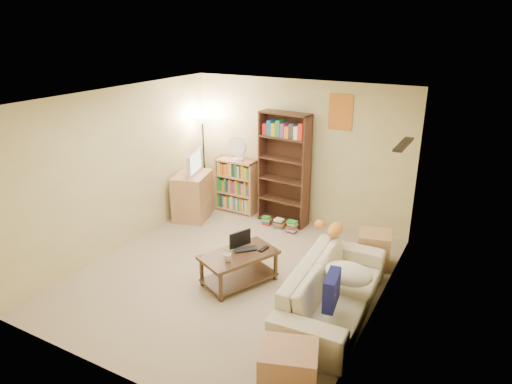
% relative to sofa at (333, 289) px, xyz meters
% --- Properties ---
extents(room, '(4.50, 4.54, 2.52)m').
position_rel_sofa_xyz_m(room, '(-1.55, 0.17, 1.30)').
color(room, tan).
rests_on(room, ground).
extents(sofa, '(2.28, 1.08, 0.64)m').
position_rel_sofa_xyz_m(sofa, '(0.00, 0.00, 0.00)').
color(sofa, beige).
rests_on(sofa, ground).
extents(navy_pillow, '(0.19, 0.43, 0.38)m').
position_rel_sofa_xyz_m(navy_pillow, '(0.13, -0.47, 0.29)').
color(navy_pillow, navy).
rests_on(navy_pillow, sofa).
extents(cream_blanket, '(0.59, 0.42, 0.25)m').
position_rel_sofa_xyz_m(cream_blanket, '(0.15, 0.06, 0.23)').
color(cream_blanket, silver).
rests_on(cream_blanket, sofa).
extents(tabby_cat, '(0.50, 0.20, 0.17)m').
position_rel_sofa_xyz_m(tabby_cat, '(-0.33, 0.82, 0.41)').
color(tabby_cat, orange).
rests_on(tabby_cat, sofa).
extents(coffee_table, '(0.94, 1.16, 0.45)m').
position_rel_sofa_xyz_m(coffee_table, '(-1.35, 0.02, -0.02)').
color(coffee_table, '#47301B').
rests_on(coffee_table, ground).
extents(laptop, '(0.53, 0.53, 0.03)m').
position_rel_sofa_xyz_m(laptop, '(-1.29, 0.12, 0.15)').
color(laptop, black).
rests_on(laptop, coffee_table).
extents(laptop_screen, '(0.15, 0.31, 0.23)m').
position_rel_sofa_xyz_m(laptop_screen, '(-1.42, 0.18, 0.27)').
color(laptop_screen, white).
rests_on(laptop_screen, laptop).
extents(mug, '(0.19, 0.19, 0.10)m').
position_rel_sofa_xyz_m(mug, '(-1.38, -0.22, 0.18)').
color(mug, silver).
rests_on(mug, coffee_table).
extents(tv_remote, '(0.08, 0.19, 0.02)m').
position_rel_sofa_xyz_m(tv_remote, '(-1.11, 0.29, 0.14)').
color(tv_remote, black).
rests_on(tv_remote, coffee_table).
extents(tv_stand, '(0.74, 0.89, 0.83)m').
position_rel_sofa_xyz_m(tv_stand, '(-3.25, 1.59, 0.09)').
color(tv_stand, tan).
rests_on(tv_stand, ground).
extents(television, '(0.75, 0.46, 0.41)m').
position_rel_sofa_xyz_m(television, '(-3.25, 1.59, 0.71)').
color(television, black).
rests_on(television, tv_stand).
extents(tall_bookshelf, '(0.91, 0.36, 1.98)m').
position_rel_sofa_xyz_m(tall_bookshelf, '(-1.70, 2.17, 0.73)').
color(tall_bookshelf, '#44231A').
rests_on(tall_bookshelf, ground).
extents(short_bookshelf, '(0.79, 0.33, 1.01)m').
position_rel_sofa_xyz_m(short_bookshelf, '(-2.69, 2.22, 0.18)').
color(short_bookshelf, tan).
rests_on(short_bookshelf, ground).
extents(desk_fan, '(0.36, 0.20, 0.46)m').
position_rel_sofa_xyz_m(desk_fan, '(-2.64, 2.17, 0.92)').
color(desk_fan, white).
rests_on(desk_fan, short_bookshelf).
extents(floor_lamp, '(0.30, 0.30, 1.77)m').
position_rel_sofa_xyz_m(floor_lamp, '(-3.31, 2.08, 1.09)').
color(floor_lamp, black).
rests_on(floor_lamp, ground).
extents(side_table, '(0.54, 0.54, 0.52)m').
position_rel_sofa_xyz_m(side_table, '(0.13, 1.40, -0.06)').
color(side_table, tan).
rests_on(side_table, ground).
extents(end_cabinet, '(0.67, 0.62, 0.46)m').
position_rel_sofa_xyz_m(end_cabinet, '(0.05, -1.40, -0.09)').
color(end_cabinet, '#AF7B55').
rests_on(end_cabinet, ground).
extents(book_stacks, '(0.71, 0.22, 0.21)m').
position_rel_sofa_xyz_m(book_stacks, '(-1.61, 1.88, -0.23)').
color(book_stacks, red).
rests_on(book_stacks, ground).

